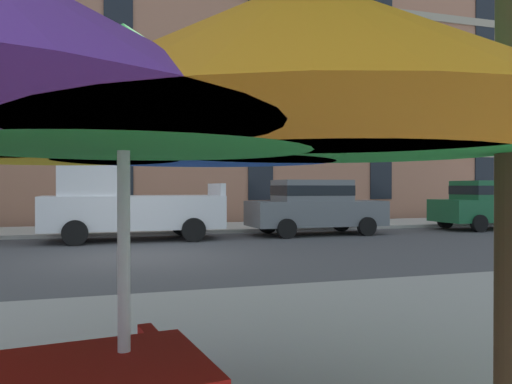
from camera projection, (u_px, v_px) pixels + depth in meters
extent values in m
plane|color=#424244|center=(138.00, 257.00, 11.23)|extent=(120.00, 120.00, 0.00)
cube|color=#B2ADA3|center=(122.00, 230.00, 17.71)|extent=(56.00, 3.60, 0.12)
cube|color=#A87056|center=(113.00, 26.00, 25.43)|extent=(40.64, 12.00, 19.20)
cube|color=#9E937F|center=(119.00, 145.00, 19.73)|extent=(39.82, 0.08, 0.36)
cube|color=#9E937F|center=(118.00, 62.00, 19.70)|extent=(39.82, 0.08, 0.36)
cube|color=black|center=(381.00, 2.00, 23.21)|extent=(1.10, 0.06, 18.00)
cube|color=black|center=(485.00, 15.00, 24.97)|extent=(1.10, 0.06, 18.00)
cube|color=silver|center=(134.00, 212.00, 14.80)|extent=(5.10, 1.90, 0.96)
cube|color=silver|center=(94.00, 180.00, 14.46)|extent=(1.90, 1.75, 0.90)
cube|color=silver|center=(216.00, 189.00, 15.55)|extent=(0.16, 1.75, 0.36)
cylinder|color=black|center=(182.00, 225.00, 16.19)|extent=(0.68, 0.22, 0.68)
cylinder|color=black|center=(193.00, 230.00, 14.38)|extent=(0.68, 0.22, 0.68)
cylinder|color=black|center=(77.00, 227.00, 15.23)|extent=(0.68, 0.22, 0.68)
cylinder|color=black|center=(75.00, 233.00, 13.42)|extent=(0.68, 0.22, 0.68)
cube|color=slate|center=(316.00, 213.00, 16.56)|extent=(4.40, 1.76, 0.80)
cube|color=slate|center=(312.00, 190.00, 16.51)|extent=(2.30, 1.55, 0.68)
cube|color=black|center=(312.00, 190.00, 16.51)|extent=(2.32, 1.57, 0.32)
cylinder|color=black|center=(341.00, 223.00, 17.82)|extent=(0.60, 0.22, 0.60)
cylinder|color=black|center=(367.00, 226.00, 16.14)|extent=(0.60, 0.22, 0.60)
cylinder|color=black|center=(268.00, 224.00, 16.99)|extent=(0.60, 0.22, 0.60)
cylinder|color=black|center=(287.00, 229.00, 15.31)|extent=(0.60, 0.22, 0.60)
cube|color=#195933|center=(492.00, 210.00, 18.72)|extent=(4.40, 1.76, 0.80)
cube|color=#195933|center=(489.00, 190.00, 18.66)|extent=(2.30, 1.55, 0.68)
cube|color=black|center=(489.00, 190.00, 18.66)|extent=(2.32, 1.57, 0.32)
cylinder|color=black|center=(504.00, 219.00, 19.97)|extent=(0.60, 0.22, 0.60)
cylinder|color=black|center=(445.00, 220.00, 19.14)|extent=(0.60, 0.22, 0.60)
cylinder|color=black|center=(479.00, 223.00, 17.47)|extent=(0.60, 0.22, 0.60)
cylinder|color=silver|center=(124.00, 278.00, 2.41)|extent=(0.06, 0.06, 2.24)
cone|color=green|center=(329.00, 106.00, 2.72)|extent=(1.87, 1.87, 0.52)
cone|color=blue|center=(197.00, 123.00, 3.44)|extent=(1.87, 1.87, 0.52)
cone|color=yellow|center=(25.00, 117.00, 3.11)|extent=(1.87, 1.87, 0.52)
cone|color=orange|center=(305.00, 56.00, 1.68)|extent=(1.87, 1.87, 0.52)
cone|color=green|center=(123.00, 87.00, 2.40)|extent=(1.79, 1.79, 0.60)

